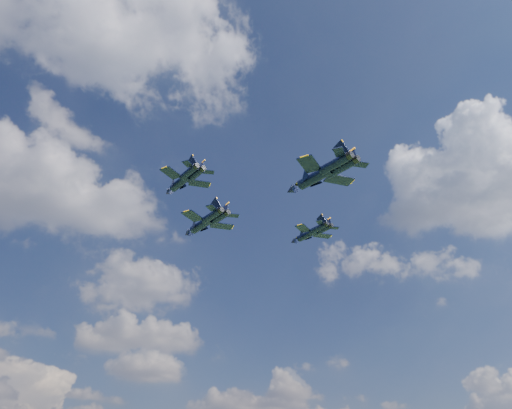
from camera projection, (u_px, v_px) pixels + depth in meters
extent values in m
cylinder|color=black|center=(202.00, 224.00, 117.45)|extent=(4.92, 10.25, 2.02)
cone|color=black|center=(187.00, 234.00, 121.89)|extent=(2.69, 3.35, 1.91)
ellipsoid|color=brown|center=(194.00, 228.00, 120.27)|extent=(2.00, 3.39, 0.92)
cube|color=black|center=(193.00, 216.00, 113.70)|extent=(5.85, 5.53, 0.20)
cube|color=black|center=(222.00, 226.00, 118.14)|extent=(5.39, 3.34, 0.20)
cube|color=black|center=(212.00, 208.00, 110.26)|extent=(3.09, 3.10, 0.16)
cube|color=black|center=(233.00, 215.00, 113.47)|extent=(2.96, 2.16, 0.16)
cube|color=black|center=(216.00, 205.00, 112.56)|extent=(1.76, 2.95, 3.38)
cube|color=black|center=(225.00, 209.00, 113.92)|extent=(1.73, 3.35, 3.38)
cylinder|color=black|center=(181.00, 182.00, 96.76)|extent=(3.68, 7.98, 1.57)
cone|color=black|center=(168.00, 193.00, 100.26)|extent=(2.05, 2.59, 1.48)
ellipsoid|color=brown|center=(174.00, 186.00, 98.98)|extent=(1.51, 2.63, 0.72)
cube|color=black|center=(171.00, 173.00, 93.87)|extent=(4.56, 4.26, 0.16)
cube|color=black|center=(199.00, 184.00, 97.23)|extent=(4.22, 2.67, 0.16)
cube|color=black|center=(188.00, 164.00, 91.14)|extent=(2.41, 2.40, 0.12)
cube|color=black|center=(208.00, 172.00, 93.57)|extent=(2.32, 1.71, 0.12)
cube|color=black|center=(192.00, 162.00, 92.91)|extent=(1.32, 2.31, 2.63)
cube|color=black|center=(201.00, 166.00, 93.94)|extent=(1.32, 2.61, 2.63)
cylinder|color=black|center=(308.00, 235.00, 114.85)|extent=(3.68, 7.81, 1.54)
cone|color=black|center=(293.00, 242.00, 118.25)|extent=(2.03, 2.54, 1.45)
ellipsoid|color=brown|center=(299.00, 237.00, 117.01)|extent=(1.50, 2.58, 0.70)
cube|color=black|center=(303.00, 228.00, 112.01)|extent=(4.46, 4.19, 0.15)
cube|color=black|center=(322.00, 236.00, 115.34)|extent=(4.12, 2.58, 0.15)
cube|color=black|center=(320.00, 222.00, 109.36)|extent=(2.36, 2.35, 0.12)
cube|color=black|center=(334.00, 228.00, 111.77)|extent=(2.26, 1.66, 0.12)
cube|color=black|center=(322.00, 220.00, 111.10)|extent=(1.32, 2.25, 2.57)
cube|color=black|center=(327.00, 223.00, 112.12)|extent=(1.31, 2.55, 2.57)
cylinder|color=black|center=(316.00, 177.00, 93.15)|extent=(5.32, 10.26, 2.03)
cone|color=black|center=(291.00, 190.00, 97.47)|extent=(2.79, 3.41, 1.92)
ellipsoid|color=brown|center=(301.00, 182.00, 95.91)|extent=(2.12, 3.42, 0.93)
cube|color=black|center=(309.00, 164.00, 89.32)|extent=(5.84, 5.65, 0.20)
cube|color=black|center=(339.00, 180.00, 94.01)|extent=(5.32, 3.16, 0.20)
cube|color=black|center=(339.00, 152.00, 86.03)|extent=(3.08, 3.14, 0.16)
cube|color=black|center=(361.00, 164.00, 89.42)|extent=(2.93, 2.08, 0.16)
cube|color=black|center=(341.00, 150.00, 88.37)|extent=(1.89, 2.90, 3.40)
cube|color=black|center=(350.00, 156.00, 89.80)|extent=(1.78, 3.36, 3.40)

